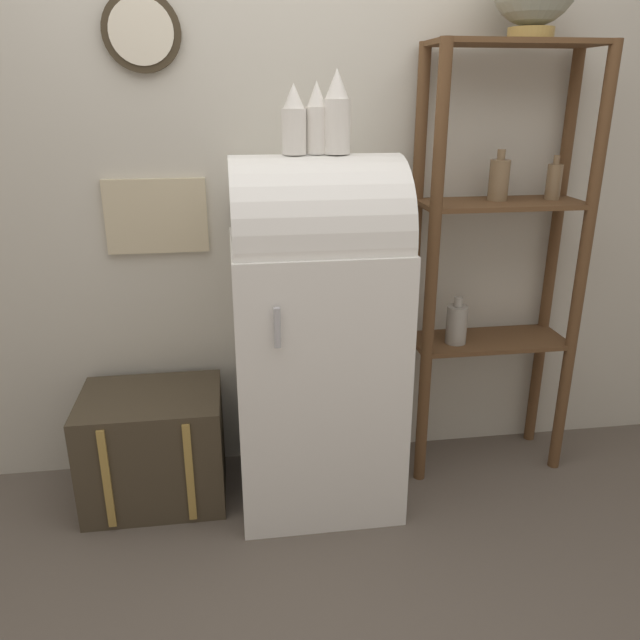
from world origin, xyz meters
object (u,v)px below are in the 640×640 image
Objects in this scene: vase_right at (337,115)px; suitcase_trunk at (154,446)px; refrigerator at (316,330)px; vase_left at (294,122)px; vase_center at (317,120)px.

suitcase_trunk is at bearing 175.46° from vase_right.
vase_left is at bearing -171.08° from refrigerator.
vase_center reaches higher than suitcase_trunk.
refrigerator is 4.93× the size of vase_right.
vase_left is (-0.08, -0.01, 0.80)m from refrigerator.
vase_center is at bearing -3.99° from suitcase_trunk.
vase_center is at bearing 170.14° from vase_right.
refrigerator is 0.80m from vase_left.
vase_center is (0.08, 0.01, 0.00)m from vase_left.
vase_center is 0.86× the size of vase_right.
vase_right is at bearing 0.36° from vase_left.
suitcase_trunk is 1.97× the size of vase_right.
vase_center reaches higher than vase_left.
vase_left reaches higher than suitcase_trunk.
vase_right is at bearing -8.44° from refrigerator.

